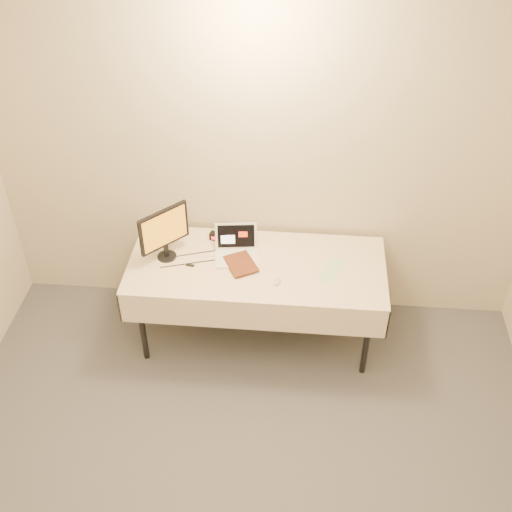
# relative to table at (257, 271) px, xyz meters

# --- Properties ---
(back_wall) EXTENTS (4.00, 0.10, 2.70)m
(back_wall) POSITION_rel_table_xyz_m (0.00, 0.45, 0.67)
(back_wall) COLOR beige
(back_wall) RESTS_ON ground
(table) EXTENTS (1.86, 0.81, 0.74)m
(table) POSITION_rel_table_xyz_m (0.00, 0.00, 0.00)
(table) COLOR black
(table) RESTS_ON ground
(laptop) EXTENTS (0.34, 0.31, 0.21)m
(laptop) POSITION_rel_table_xyz_m (-0.16, 0.10, 0.11)
(laptop) COLOR white
(laptop) RESTS_ON table
(monitor) EXTENTS (0.29, 0.31, 0.41)m
(monitor) POSITION_rel_table_xyz_m (-0.66, 0.03, 0.30)
(monitor) COLOR black
(monitor) RESTS_ON table
(book) EXTENTS (0.18, 0.11, 0.25)m
(book) POSITION_rel_table_xyz_m (-0.20, -0.07, 0.19)
(book) COLOR #95421B
(book) RESTS_ON table
(alarm_clock) EXTENTS (0.15, 0.08, 0.06)m
(alarm_clock) POSITION_rel_table_xyz_m (-0.31, 0.27, 0.09)
(alarm_clock) COLOR black
(alarm_clock) RESTS_ON table
(clicker) EXTENTS (0.06, 0.10, 0.02)m
(clicker) POSITION_rel_table_xyz_m (0.16, -0.18, 0.07)
(clicker) COLOR silver
(clicker) RESTS_ON table
(paper_form) EXTENTS (0.22, 0.31, 0.00)m
(paper_form) POSITION_rel_table_xyz_m (0.54, -0.03, 0.06)
(paper_form) COLOR #BFE9BA
(paper_form) RESTS_ON table
(usb_dongle) EXTENTS (0.06, 0.02, 0.01)m
(usb_dongle) POSITION_rel_table_xyz_m (-0.48, -0.06, 0.07)
(usb_dongle) COLOR black
(usb_dongle) RESTS_ON table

